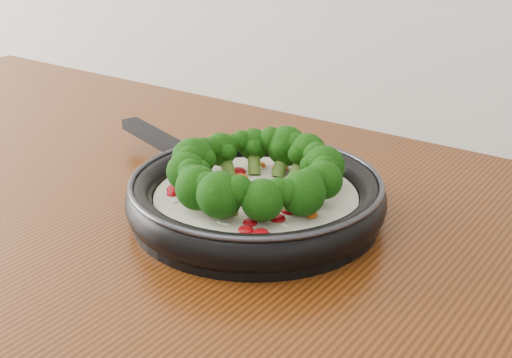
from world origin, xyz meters
The scene contains 1 object.
skillet centered at (0.14, 1.13, 0.93)m, with size 0.49×0.38×0.09m.
Camera 1 is at (0.56, 0.53, 1.26)m, focal length 48.80 mm.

